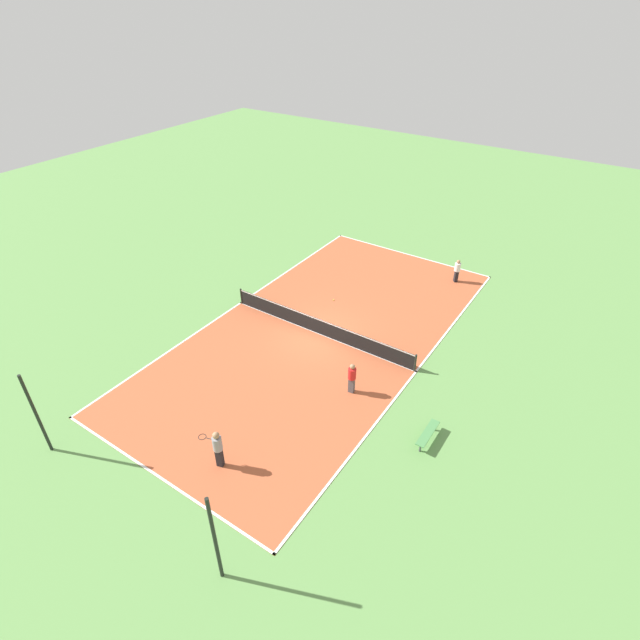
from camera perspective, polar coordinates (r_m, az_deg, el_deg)
name	(u,v)px	position (r m, az deg, el deg)	size (l,w,h in m)	color
ground_plane	(320,334)	(26.13, 0.00, -1.63)	(80.00, 80.00, 0.00)	#60934C
court_surface	(320,334)	(26.12, 0.00, -1.61)	(11.05, 21.89, 0.02)	#B75633
tennis_net	(320,326)	(25.83, 0.00, -0.72)	(10.85, 0.10, 0.96)	black
bench	(428,434)	(20.86, 12.21, -12.57)	(0.36, 1.64, 0.45)	#4C8C4C
player_baseline_gray	(218,447)	(19.47, -11.63, -14.00)	(0.99, 0.57, 1.76)	black
player_coach_red	(352,377)	(22.15, 3.67, -6.47)	(0.39, 0.39, 1.56)	#4C4C51
player_near_white	(457,270)	(31.45, 15.41, 5.58)	(0.51, 0.51, 1.46)	black
tennis_ball_far_baseline	(302,325)	(26.76, -2.09, -0.54)	(0.07, 0.07, 0.07)	#CCE033
tennis_ball_midcourt	(334,300)	(28.82, 1.57, 2.30)	(0.07, 0.07, 0.07)	#CCE033
fence_post_back_left	(215,540)	(16.12, -11.92, -23.36)	(0.12, 0.12, 3.85)	black
fence_post_back_right	(36,414)	(21.75, -29.69, -9.36)	(0.12, 0.12, 3.85)	black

